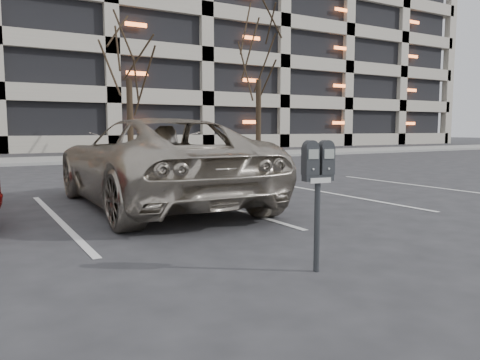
{
  "coord_description": "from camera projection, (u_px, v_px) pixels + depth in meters",
  "views": [
    {
      "loc": [
        -2.54,
        -5.27,
        1.38
      ],
      "look_at": [
        -0.1,
        -1.09,
        0.86
      ],
      "focal_mm": 35.0,
      "sensor_mm": 36.0,
      "label": 1
    }
  ],
  "objects": [
    {
      "name": "ground",
      "position": [
        204.0,
        238.0,
        5.95
      ],
      "size": [
        140.0,
        140.0,
        0.0
      ],
      "primitive_type": "plane",
      "color": "#28282B",
      "rests_on": "ground"
    },
    {
      "name": "sidewalk",
      "position": [
        38.0,
        161.0,
        19.68
      ],
      "size": [
        80.0,
        4.0,
        0.12
      ],
      "primitive_type": "cube",
      "color": "gray",
      "rests_on": "ground"
    },
    {
      "name": "stall_lines",
      "position": [
        57.0,
        219.0,
        7.22
      ],
      "size": [
        16.9,
        5.2,
        0.0
      ],
      "color": "silver",
      "rests_on": "ground"
    },
    {
      "name": "parking_garage",
      "position": [
        157.0,
        37.0,
        40.02
      ],
      "size": [
        52.0,
        20.0,
        19.0
      ],
      "color": "black",
      "rests_on": "ground"
    },
    {
      "name": "tree_c",
      "position": [
        128.0,
        28.0,
        21.05
      ],
      "size": [
        3.59,
        3.59,
        8.16
      ],
      "color": "black",
      "rests_on": "ground"
    },
    {
      "name": "tree_d",
      "position": [
        259.0,
        32.0,
        24.5
      ],
      "size": [
        3.92,
        3.92,
        8.91
      ],
      "color": "black",
      "rests_on": "ground"
    },
    {
      "name": "parking_meter",
      "position": [
        318.0,
        174.0,
        4.46
      ],
      "size": [
        0.33,
        0.17,
        1.25
      ],
      "rotation": [
        0.0,
        0.0,
        -0.15
      ],
      "color": "black",
      "rests_on": "ground"
    },
    {
      "name": "suv_silver",
      "position": [
        155.0,
        162.0,
        8.5
      ],
      "size": [
        2.71,
        5.71,
        1.58
      ],
      "rotation": [
        0.0,
        0.0,
        3.12
      ],
      "color": "#AEA494",
      "rests_on": "ground"
    }
  ]
}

